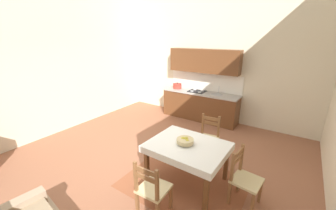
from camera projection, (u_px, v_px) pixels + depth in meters
The scene contains 10 objects.
ground_plane at pixel (151, 164), 4.38m from camera, with size 6.71×6.80×0.10m, color #935B42.
wall_back at pixel (214, 51), 6.17m from camera, with size 6.71×0.12×4.29m, color beige.
wall_left at pixel (55, 53), 5.32m from camera, with size 0.12×6.80×4.29m, color beige.
area_rug at pixel (184, 183), 3.73m from camera, with size 2.10×1.60×0.01m, color brown.
kitchen_cabinetry at pixel (201, 93), 6.43m from camera, with size 2.43×0.63×2.20m.
dining_table at pixel (187, 150), 3.61m from camera, with size 1.37×1.09×0.75m.
dining_chair_window_side at pixel (244, 179), 3.18m from camera, with size 0.47×0.47×0.93m.
dining_chair_camera_side at pixel (152, 189), 2.96m from camera, with size 0.44×0.44×0.93m.
dining_chair_kitchen_side at pixel (208, 138), 4.46m from camera, with size 0.46×0.46×0.93m.
fruit_bowl at pixel (185, 141), 3.57m from camera, with size 0.30×0.30×0.12m.
Camera 1 is at (2.38, -2.92, 2.55)m, focal length 21.76 mm.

